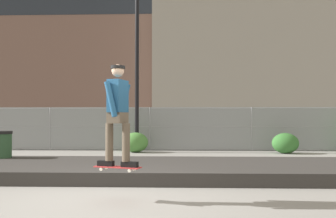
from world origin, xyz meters
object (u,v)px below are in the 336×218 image
Objects in this scene: skateboard at (118,167)px; shrub_center at (285,143)px; skater at (118,109)px; street_lamp at (137,43)px; trash_bin at (1,149)px; parked_car_near at (79,128)px; shrub_left at (135,142)px; parked_car_mid at (176,128)px.

skateboard is 0.79× the size of shrub_center.
street_lamp is (-0.74, 8.66, 2.93)m from skater.
trash_bin is (-9.09, -4.44, 0.12)m from shrub_center.
skater is 9.85m from shrub_center.
skater reaches higher than parked_car_near.
street_lamp is (-0.74, 8.66, 3.91)m from skateboard.
parked_car_near is 5.78m from shrub_left.
shrub_center is at bearing -26.47° from parked_car_near.
skateboard is at bearing -93.65° from parked_car_mid.
street_lamp is 7.00× the size of shrub_center.
street_lamp is at bearing -50.30° from parked_car_near.
street_lamp reaches higher than trash_bin.
parked_car_near is 9.20m from trash_bin.
trash_bin is (-3.20, -4.78, -3.96)m from street_lamp.
street_lamp reaches higher than shrub_center.
skater is at bearing -44.57° from trash_bin.
street_lamp is at bearing 176.60° from shrub_center.
skater is at bearing -84.74° from shrub_left.
shrub_left is 1.01× the size of trash_bin.
shrub_left is (3.60, -4.49, -0.44)m from parked_car_near.
shrub_left is (-1.61, -4.31, -0.44)m from parked_car_mid.
parked_car_mid is at bearing 69.68° from street_lamp.
shrub_center is 10.11m from trash_bin.
parked_car_mid reaches higher than trash_bin.
parked_car_near is 10.66m from shrub_center.
skater is at bearing -26.57° from skateboard.
trash_bin is (-3.94, 3.88, -0.06)m from skateboard.
skater is 9.18m from street_lamp.
shrub_center is at bearing -46.53° from parked_car_mid.
parked_car_mid is (0.82, 12.88, -0.71)m from skater.
skater is at bearing -85.13° from street_lamp.
parked_car_mid is at bearing 133.47° from shrub_center.
shrub_left is at bearing -51.29° from parked_car_near.
trash_bin is (-3.94, 3.88, -1.03)m from skater.
skateboard is 0.80× the size of trash_bin.
shrub_center is (5.89, -0.35, -4.08)m from street_lamp.
skateboard is 13.78m from parked_car_near.
parked_car_mid is at bearing 86.35° from skater.
parked_car_near is 4.33× the size of shrub_center.
street_lamp is 5.79m from parked_car_mid.
parked_car_mid is at bearing -2.04° from parked_car_near.
shrub_left is at bearing 95.26° from skater.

